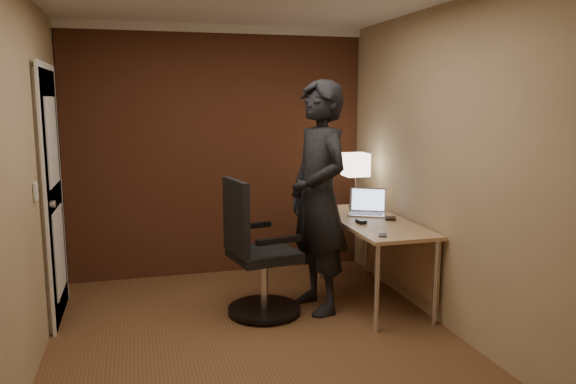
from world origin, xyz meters
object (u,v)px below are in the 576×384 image
object	(u,v)px
desk_lamp	(356,165)
laptop	(367,207)
phone	(382,235)
office_chair	(256,257)
wallet	(390,218)
desk	(379,233)
mouse	(361,222)
person	(319,198)

from	to	relation	value
desk_lamp	laptop	xyz separation A→B (m)	(-0.01, -0.32, -0.35)
phone	office_chair	size ratio (longest dim) A/B	0.10
wallet	office_chair	world-z (taller)	office_chair
desk	office_chair	distance (m)	1.15
office_chair	laptop	bearing A→B (deg)	17.71
desk_lamp	mouse	bearing A→B (deg)	-107.57
mouse	phone	distance (m)	0.45
mouse	phone	bearing A→B (deg)	-97.08
phone	wallet	xyz separation A→B (m)	(0.32, 0.53, 0.01)
wallet	mouse	bearing A→B (deg)	-166.41
desk_lamp	person	distance (m)	0.91
wallet	laptop	bearing A→B (deg)	109.47
desk_lamp	laptop	bearing A→B (deg)	-91.33
laptop	wallet	world-z (taller)	laptop
phone	person	xyz separation A→B (m)	(-0.37, 0.47, 0.23)
mouse	person	xyz separation A→B (m)	(-0.38, 0.01, 0.22)
office_chair	phone	bearing A→B (deg)	-26.49
desk	office_chair	world-z (taller)	office_chair
laptop	wallet	bearing A→B (deg)	-70.53
laptop	office_chair	world-z (taller)	office_chair
desk	phone	world-z (taller)	phone
desk_lamp	phone	distance (m)	1.23
desk	laptop	bearing A→B (deg)	93.51
desk	wallet	size ratio (longest dim) A/B	13.64
office_chair	person	world-z (taller)	person
laptop	wallet	distance (m)	0.31
wallet	office_chair	xyz separation A→B (m)	(-1.23, -0.07, -0.24)
laptop	mouse	world-z (taller)	laptop
office_chair	person	xyz separation A→B (m)	(0.54, 0.01, 0.47)
desk	wallet	distance (m)	0.17
laptop	mouse	xyz separation A→B (m)	(-0.21, -0.36, -0.05)
laptop	phone	xyz separation A→B (m)	(-0.22, -0.81, -0.06)
desk	desk_lamp	distance (m)	0.78
desk_lamp	person	size ratio (longest dim) A/B	0.28
office_chair	person	distance (m)	0.72
desk	mouse	bearing A→B (deg)	-152.23
phone	office_chair	bearing A→B (deg)	175.97
phone	mouse	bearing A→B (deg)	111.19
desk	person	distance (m)	0.71
desk_lamp	mouse	size ratio (longest dim) A/B	5.35
desk_lamp	office_chair	bearing A→B (deg)	-149.16
phone	person	size ratio (longest dim) A/B	0.06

